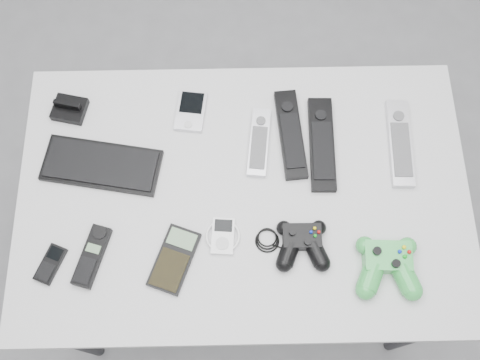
{
  "coord_description": "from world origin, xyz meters",
  "views": [
    {
      "loc": [
        -0.09,
        -0.5,
        2.05
      ],
      "look_at": [
        -0.08,
        -0.01,
        0.77
      ],
      "focal_mm": 42.0,
      "sensor_mm": 36.0,
      "label": 1
    }
  ],
  "objects_px": {
    "remote_black_b": "(322,144)",
    "remote_silver_b": "(400,143)",
    "calculator": "(174,259)",
    "controller_green": "(388,264)",
    "pda_keyboard": "(102,165)",
    "mobile_phone": "(50,264)",
    "remote_black_a": "(291,134)",
    "mp3_player": "(223,236)",
    "remote_silver_a": "(259,142)",
    "pda": "(191,111)",
    "controller_black": "(302,242)",
    "cordless_handset": "(92,256)",
    "desk": "(244,202)"
  },
  "relations": [
    {
      "from": "calculator",
      "to": "controller_green",
      "type": "height_order",
      "value": "controller_green"
    },
    {
      "from": "desk",
      "to": "controller_green",
      "type": "height_order",
      "value": "controller_green"
    },
    {
      "from": "controller_green",
      "to": "desk",
      "type": "bearing_deg",
      "value": 152.71
    },
    {
      "from": "remote_black_a",
      "to": "controller_green",
      "type": "height_order",
      "value": "controller_green"
    },
    {
      "from": "pda",
      "to": "controller_green",
      "type": "distance_m",
      "value": 0.62
    },
    {
      "from": "calculator",
      "to": "controller_black",
      "type": "bearing_deg",
      "value": 26.61
    },
    {
      "from": "cordless_handset",
      "to": "pda_keyboard",
      "type": "bearing_deg",
      "value": 105.37
    },
    {
      "from": "desk",
      "to": "remote_silver_a",
      "type": "bearing_deg",
      "value": 72.87
    },
    {
      "from": "pda_keyboard",
      "to": "remote_black_a",
      "type": "bearing_deg",
      "value": 18.99
    },
    {
      "from": "pda_keyboard",
      "to": "controller_green",
      "type": "height_order",
      "value": "controller_green"
    },
    {
      "from": "pda_keyboard",
      "to": "calculator",
      "type": "relative_size",
      "value": 1.87
    },
    {
      "from": "mp3_player",
      "to": "remote_silver_a",
      "type": "bearing_deg",
      "value": 72.99
    },
    {
      "from": "remote_black_b",
      "to": "controller_green",
      "type": "distance_m",
      "value": 0.34
    },
    {
      "from": "cordless_handset",
      "to": "remote_silver_a",
      "type": "bearing_deg",
      "value": 52.5
    },
    {
      "from": "remote_black_b",
      "to": "mobile_phone",
      "type": "distance_m",
      "value": 0.72
    },
    {
      "from": "pda",
      "to": "remote_silver_b",
      "type": "xyz_separation_m",
      "value": [
        0.53,
        -0.1,
        0.0
      ]
    },
    {
      "from": "pda_keyboard",
      "to": "remote_silver_a",
      "type": "distance_m",
      "value": 0.4
    },
    {
      "from": "remote_silver_a",
      "to": "remote_black_a",
      "type": "relative_size",
      "value": 0.76
    },
    {
      "from": "remote_black_a",
      "to": "cordless_handset",
      "type": "xyz_separation_m",
      "value": [
        -0.48,
        -0.31,
        -0.0
      ]
    },
    {
      "from": "pda",
      "to": "controller_black",
      "type": "relative_size",
      "value": 0.52
    },
    {
      "from": "calculator",
      "to": "mp3_player",
      "type": "relative_size",
      "value": 1.77
    },
    {
      "from": "remote_black_b",
      "to": "pda",
      "type": "bearing_deg",
      "value": 164.56
    },
    {
      "from": "mobile_phone",
      "to": "controller_black",
      "type": "height_order",
      "value": "controller_black"
    },
    {
      "from": "controller_black",
      "to": "controller_green",
      "type": "relative_size",
      "value": 1.33
    },
    {
      "from": "pda",
      "to": "calculator",
      "type": "relative_size",
      "value": 0.72
    },
    {
      "from": "remote_black_b",
      "to": "remote_silver_b",
      "type": "height_order",
      "value": "same"
    },
    {
      "from": "remote_silver_a",
      "to": "controller_green",
      "type": "height_order",
      "value": "controller_green"
    },
    {
      "from": "pda",
      "to": "mobile_phone",
      "type": "bearing_deg",
      "value": -121.66
    },
    {
      "from": "pda_keyboard",
      "to": "remote_silver_b",
      "type": "relative_size",
      "value": 1.22
    },
    {
      "from": "remote_silver_a",
      "to": "controller_green",
      "type": "relative_size",
      "value": 1.15
    },
    {
      "from": "calculator",
      "to": "controller_green",
      "type": "relative_size",
      "value": 0.96
    },
    {
      "from": "calculator",
      "to": "controller_black",
      "type": "relative_size",
      "value": 0.72
    },
    {
      "from": "desk",
      "to": "cordless_handset",
      "type": "distance_m",
      "value": 0.4
    },
    {
      "from": "cordless_handset",
      "to": "controller_green",
      "type": "xyz_separation_m",
      "value": [
        0.69,
        -0.03,
        0.01
      ]
    },
    {
      "from": "mobile_phone",
      "to": "calculator",
      "type": "bearing_deg",
      "value": 24.0
    },
    {
      "from": "controller_black",
      "to": "pda",
      "type": "bearing_deg",
      "value": 127.18
    },
    {
      "from": "pda_keyboard",
      "to": "remote_silver_a",
      "type": "relative_size",
      "value": 1.55
    },
    {
      "from": "pda",
      "to": "remote_silver_b",
      "type": "distance_m",
      "value": 0.54
    },
    {
      "from": "remote_silver_b",
      "to": "controller_black",
      "type": "bearing_deg",
      "value": -133.6
    },
    {
      "from": "pda",
      "to": "mp3_player",
      "type": "xyz_separation_m",
      "value": [
        0.08,
        -0.34,
        -0.0
      ]
    },
    {
      "from": "pda_keyboard",
      "to": "remote_black_a",
      "type": "xyz_separation_m",
      "value": [
        0.48,
        0.08,
        0.0
      ]
    },
    {
      "from": "pda_keyboard",
      "to": "remote_black_b",
      "type": "height_order",
      "value": "remote_black_b"
    },
    {
      "from": "remote_silver_a",
      "to": "remote_black_a",
      "type": "xyz_separation_m",
      "value": [
        0.08,
        0.02,
        0.0
      ]
    },
    {
      "from": "mobile_phone",
      "to": "calculator",
      "type": "height_order",
      "value": "same"
    },
    {
      "from": "pda_keyboard",
      "to": "cordless_handset",
      "type": "bearing_deg",
      "value": -81.47
    },
    {
      "from": "remote_silver_b",
      "to": "mobile_phone",
      "type": "xyz_separation_m",
      "value": [
        -0.86,
        -0.3,
        -0.0
      ]
    },
    {
      "from": "mobile_phone",
      "to": "cordless_handset",
      "type": "xyz_separation_m",
      "value": [
        0.1,
        0.02,
        0.0
      ]
    },
    {
      "from": "calculator",
      "to": "remote_silver_b",
      "type": "bearing_deg",
      "value": 47.64
    },
    {
      "from": "pda_keyboard",
      "to": "pda",
      "type": "bearing_deg",
      "value": 43.65
    },
    {
      "from": "remote_black_b",
      "to": "controller_black",
      "type": "bearing_deg",
      "value": -102.98
    }
  ]
}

